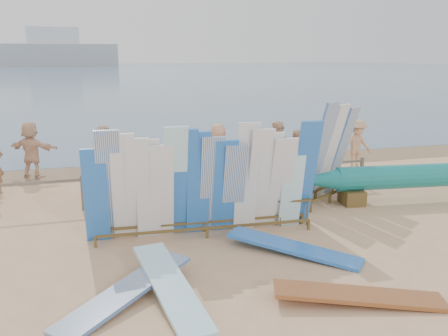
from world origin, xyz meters
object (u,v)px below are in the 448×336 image
object	(u,v)px
outrigger_canoe	(421,177)
flat_board_e	(126,300)
main_surfboard_rack	(205,185)
beachgoer_6	(218,152)
stroller	(242,169)
beach_chair_left	(190,183)
beachgoer_2	(106,158)
beachgoer_8	(276,150)
beachgoer_11	(31,150)
beachgoer_9	(322,145)
beachgoer_7	(295,154)
beachgoer_10	(311,148)
side_surfboard_rack	(325,156)
flat_board_c	(359,302)
vendor_table	(292,209)
beachgoer_extra_0	(357,146)
flat_board_d	(293,254)
beach_chair_right	(205,179)
flat_board_a	(171,297)

from	to	relation	value
outrigger_canoe	flat_board_e	distance (m)	8.77
main_surfboard_rack	beachgoer_6	size ratio (longest dim) A/B	2.82
flat_board_e	stroller	distance (m)	7.44
beach_chair_left	beachgoer_6	distance (m)	1.64
beachgoer_2	beachgoer_8	bearing A→B (deg)	-9.83
beachgoer_11	beachgoer_9	bearing A→B (deg)	-157.87
beachgoer_6	main_surfboard_rack	bearing A→B (deg)	130.65
outrigger_canoe	beachgoer_8	world-z (taller)	beachgoer_8
outrigger_canoe	beachgoer_2	size ratio (longest dim) A/B	3.80
beachgoer_7	beach_chair_left	bearing A→B (deg)	-29.76
beachgoer_10	beach_chair_left	bearing A→B (deg)	-10.68
side_surfboard_rack	flat_board_e	bearing A→B (deg)	-177.85
main_surfboard_rack	beachgoer_11	size ratio (longest dim) A/B	2.79
flat_board_c	beachgoer_8	distance (m)	7.97
stroller	beachgoer_11	size ratio (longest dim) A/B	0.63
vendor_table	beachgoer_9	world-z (taller)	beachgoer_9
beachgoer_10	beachgoer_extra_0	world-z (taller)	beachgoer_10
vendor_table	beachgoer_6	distance (m)	4.36
flat_board_d	flat_board_e	bearing A→B (deg)	149.69
main_surfboard_rack	beachgoer_8	world-z (taller)	main_surfboard_rack
flat_board_e	beach_chair_right	distance (m)	6.77
beach_chair_right	beachgoer_extra_0	size ratio (longest dim) A/B	0.52
flat_board_c	beachgoer_10	xyz separation A→B (m)	(2.97, 7.82, 0.90)
outrigger_canoe	beach_chair_left	bearing A→B (deg)	162.34
main_surfboard_rack	beachgoer_10	bearing A→B (deg)	46.36
beachgoer_extra_0	beachgoer_9	bearing A→B (deg)	138.04
main_surfboard_rack	flat_board_c	xyz separation A→B (m)	(1.64, -3.53, -1.12)
flat_board_d	beach_chair_right	bearing A→B (deg)	49.38
vendor_table	beachgoer_extra_0	xyz separation A→B (m)	(4.21, 4.12, 0.54)
outrigger_canoe	beachgoer_9	xyz separation A→B (m)	(-0.83, 4.08, 0.20)
stroller	beachgoer_8	xyz separation A→B (m)	(1.27, 0.39, 0.46)
flat_board_c	beach_chair_left	size ratio (longest dim) A/B	3.05
beachgoer_9	vendor_table	bearing A→B (deg)	139.14
outrigger_canoe	flat_board_c	size ratio (longest dim) A/B	2.65
beach_chair_right	beachgoer_6	distance (m)	1.16
beach_chair_left	beachgoer_9	xyz separation A→B (m)	(4.98, 1.47, 0.59)
flat_board_c	beachgoer_6	world-z (taller)	beachgoer_6
side_surfboard_rack	beachgoer_10	distance (m)	2.97
main_surfboard_rack	beachgoer_11	world-z (taller)	main_surfboard_rack
main_surfboard_rack	beachgoer_9	xyz separation A→B (m)	(5.36, 4.94, -0.28)
side_surfboard_rack	beach_chair_right	size ratio (longest dim) A/B	2.97
beachgoer_8	beachgoer_2	xyz separation A→B (m)	(-5.25, 0.14, 0.02)
outrigger_canoe	beachgoer_9	world-z (taller)	beachgoer_9
beachgoer_10	stroller	bearing A→B (deg)	-10.84
flat_board_e	beachgoer_7	distance (m)	8.87
flat_board_c	beachgoer_extra_0	distance (m)	9.17
flat_board_a	beachgoer_9	world-z (taller)	beachgoer_9
stroller	beachgoer_10	xyz separation A→B (m)	(2.52, 0.48, 0.43)
beachgoer_10	beachgoer_7	xyz separation A→B (m)	(-0.64, -0.14, -0.12)
flat_board_d	flat_board_c	bearing A→B (deg)	-130.30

